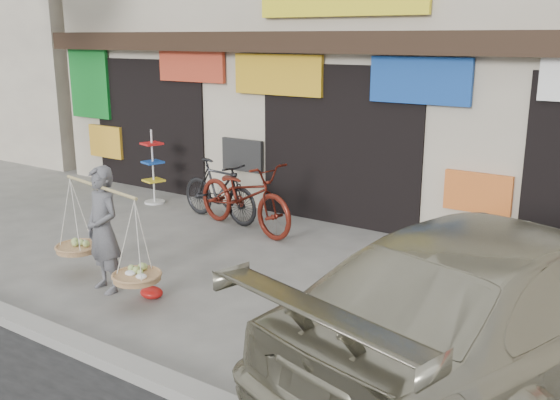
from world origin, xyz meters
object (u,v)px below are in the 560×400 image
Objects in this scene: street_vendor at (103,235)px; display_rack at (153,174)px; bike_1 at (219,190)px; suv at (507,301)px; bike_2 at (244,196)px.

street_vendor reaches higher than display_rack.
bike_1 is 6.11m from suv.
bike_1 is 0.80× the size of bike_2.
bike_1 is at bearing 115.32° from street_vendor.
street_vendor is 3.35m from bike_1.
street_vendor is at bearing -158.52° from bike_1.
bike_1 is 0.31× the size of suv.
street_vendor reaches higher than bike_2.
suv reaches higher than bike_2.
suv is 7.85m from display_rack.
suv is at bearing -103.23° from bike_2.
street_vendor is at bearing -165.45° from bike_2.
bike_2 is at bearing -98.29° from bike_1.
display_rack is (-1.81, 0.19, 0.04)m from bike_1.
bike_2 is at bearing -11.14° from suv.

